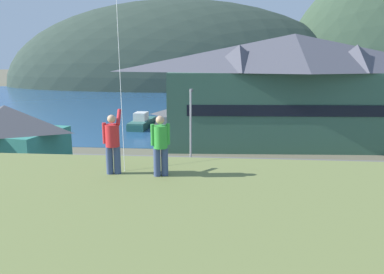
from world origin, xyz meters
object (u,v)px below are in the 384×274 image
Objects in this scene: person_companion at (161,144)px; harbor_lodge at (292,88)px; parked_car_front_row_silver at (166,171)px; person_kite_flyer at (113,142)px; moored_boat_wharfside at (142,122)px; wharf_dock at (172,120)px; moored_boat_outer_mooring at (192,123)px; storage_shed_near_lot at (8,142)px; storage_shed_waterside at (183,122)px; parked_car_lone_by_shed at (242,176)px; parking_light_pole at (191,124)px; parked_car_mid_row_center at (366,183)px; parked_car_corner_spot at (122,205)px; parked_car_back_row_right at (264,202)px.

harbor_lodge is at bearing 73.42° from person_companion.
parked_car_front_row_silver is 16.95m from person_kite_flyer.
person_kite_flyer is (8.08, -38.82, 6.19)m from moored_boat_wharfside.
wharf_dock is 2.37× the size of moored_boat_outer_mooring.
storage_shed_near_lot is 1.40× the size of storage_shed_waterside.
person_companion is (-3.15, -15.22, 5.83)m from parked_car_lone_by_shed.
parked_car_lone_by_shed is 16.60m from person_companion.
storage_shed_waterside is (11.73, 15.10, -0.86)m from storage_shed_near_lot.
harbor_lodge is at bearing -25.55° from moored_boat_wharfside.
person_companion is (2.89, -31.02, 4.71)m from storage_shed_waterside.
person_companion is (-8.95, -30.08, 0.65)m from harbor_lodge.
parked_car_front_row_silver is (7.03, -22.94, 0.34)m from moored_boat_wharfside.
storage_shed_waterside is (-11.84, 0.94, -4.06)m from harbor_lodge.
parking_light_pole reaches higher than parked_car_lone_by_shed.
parked_car_mid_row_center is at bearing -3.32° from storage_shed_near_lot.
parked_car_mid_row_center is at bearing -6.36° from parked_car_front_row_silver.
moored_boat_outer_mooring is at bearing 90.47° from parked_car_front_row_silver.
parked_car_mid_row_center is 2.43× the size of person_companion.
harbor_lodge is 16.67m from parked_car_mid_row_center.
harbor_lodge is 20.79m from wharf_dock.
parked_car_front_row_silver is 4.83m from parking_light_pole.
parked_car_front_row_silver is at bearing 93.76° from person_kite_flyer.
moored_boat_wharfside is at bearing 100.59° from parked_car_corner_spot.
wharf_dock is at bearing 121.05° from parked_car_mid_row_center.
moored_boat_wharfside is at bearing 107.04° from parked_car_front_row_silver.
storage_shed_waterside reaches higher than moored_boat_wharfside.
storage_shed_waterside is 16.94m from parked_car_lone_by_shed.
person_kite_flyer is 1.41m from person_companion.
storage_shed_near_lot reaches higher than storage_shed_waterside.
storage_shed_near_lot is 0.57× the size of wharf_dock.
harbor_lodge is 6.71× the size of parked_car_lone_by_shed.
person_companion is (-4.17, -10.43, 5.83)m from parked_car_back_row_right.
storage_shed_waterside is 10.38m from moored_boat_wharfside.
harbor_lodge is at bearing 31.00° from storage_shed_near_lot.
moored_boat_wharfside is 1.66× the size of parked_car_front_row_silver.
parked_car_back_row_right is at bearing -151.00° from parked_car_mid_row_center.
person_kite_flyer is 1.07× the size of person_companion.
wharf_dock is 33.97m from parked_car_corner_spot.
parked_car_mid_row_center is 1.00× the size of parked_car_back_row_right.
moored_boat_wharfside reaches higher than parked_car_back_row_right.
person_kite_flyer reaches higher than parked_car_corner_spot.
person_kite_flyer is (-10.37, -30.01, 0.66)m from harbor_lodge.
person_companion is at bearing -2.93° from person_kite_flyer.
storage_shed_near_lot is at bearing 177.77° from parked_car_lone_by_shed.
parked_car_mid_row_center is (14.24, -16.61, -1.12)m from storage_shed_waterside.
person_kite_flyer is at bearing -91.37° from parking_light_pole.
storage_shed_near_lot is 26.15m from moored_boat_outer_mooring.
moored_boat_wharfside is 40.13m from person_kite_flyer.
parked_car_corner_spot is (-15.31, -5.07, 0.00)m from parked_car_mid_row_center.
parked_car_mid_row_center is (8.20, -0.81, 0.00)m from parked_car_lone_by_shed.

